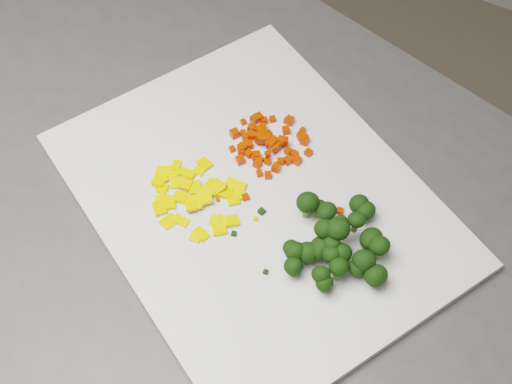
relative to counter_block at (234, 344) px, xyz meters
The scene contains 160 objects.
counter_block is the anchor object (origin of this frame).
cutting_board 0.46m from the counter_block, 44.22° to the left, with size 0.48×0.38×0.01m, color silver.
carrot_pile 0.49m from the counter_block, 84.76° to the left, with size 0.11×0.11×0.03m, color red, non-canonical shape.
pepper_pile 0.47m from the counter_block, behind, with size 0.12×0.12×0.02m, color yellow, non-canonical shape.
broccoli_pile 0.51m from the counter_block, ahead, with size 0.13×0.13×0.06m, color black, non-canonical shape.
carrot_cube_0 0.49m from the counter_block, 63.74° to the left, with size 0.01×0.01×0.01m, color red.
carrot_cube_1 0.49m from the counter_block, 102.05° to the left, with size 0.01×0.01×0.01m, color red.
carrot_cube_2 0.49m from the counter_block, 85.02° to the left, with size 0.01×0.01×0.01m, color red.
carrot_cube_3 0.49m from the counter_block, 86.28° to the left, with size 0.01×0.01×0.01m, color red.
carrot_cube_4 0.47m from the counter_block, 78.66° to the left, with size 0.01×0.01×0.01m, color red.
carrot_cube_5 0.48m from the counter_block, 90.30° to the left, with size 0.01×0.01×0.01m, color red.
carrot_cube_6 0.47m from the counter_block, 82.55° to the left, with size 0.01×0.01×0.01m, color red.
carrot_cube_7 0.47m from the counter_block, 72.98° to the left, with size 0.01×0.01×0.01m, color red.
carrot_cube_8 0.48m from the counter_block, 84.61° to the left, with size 0.01×0.01×0.01m, color red.
carrot_cube_9 0.48m from the counter_block, 65.74° to the left, with size 0.01×0.01×0.01m, color red.
carrot_cube_10 0.49m from the counter_block, 79.53° to the left, with size 0.01×0.01×0.01m, color red.
carrot_cube_11 0.48m from the counter_block, 98.46° to the left, with size 0.01×0.01×0.01m, color red.
carrot_cube_12 0.48m from the counter_block, 62.68° to the left, with size 0.01×0.01×0.01m, color red.
carrot_cube_13 0.48m from the counter_block, 102.70° to the left, with size 0.01×0.01×0.01m, color red.
carrot_cube_14 0.47m from the counter_block, 101.16° to the left, with size 0.01×0.01×0.01m, color red.
carrot_cube_15 0.48m from the counter_block, 104.80° to the left, with size 0.01×0.01×0.01m, color red.
carrot_cube_16 0.48m from the counter_block, 95.80° to the left, with size 0.01×0.01×0.01m, color red.
carrot_cube_17 0.49m from the counter_block, 74.17° to the left, with size 0.01×0.01×0.01m, color red.
carrot_cube_18 0.48m from the counter_block, 79.74° to the left, with size 0.01×0.01×0.01m, color red.
carrot_cube_19 0.48m from the counter_block, 106.58° to the left, with size 0.01×0.01×0.01m, color red.
carrot_cube_20 0.49m from the counter_block, 75.73° to the left, with size 0.01×0.01×0.01m, color red.
carrot_cube_21 0.48m from the counter_block, 82.30° to the left, with size 0.01×0.01×0.01m, color red.
carrot_cube_22 0.48m from the counter_block, 112.14° to the left, with size 0.01×0.01×0.01m, color red.
carrot_cube_23 0.49m from the counter_block, 93.35° to the left, with size 0.01×0.01×0.01m, color red.
carrot_cube_24 0.49m from the counter_block, 77.60° to the left, with size 0.01×0.01×0.01m, color red.
carrot_cube_25 0.48m from the counter_block, 103.78° to the left, with size 0.01×0.01×0.01m, color red.
carrot_cube_26 0.48m from the counter_block, 66.60° to the left, with size 0.01×0.01×0.01m, color red.
carrot_cube_27 0.47m from the counter_block, 68.83° to the left, with size 0.01×0.01×0.01m, color red.
carrot_cube_28 0.47m from the counter_block, 64.79° to the left, with size 0.01×0.01×0.01m, color red.
carrot_cube_29 0.48m from the counter_block, 98.88° to the left, with size 0.01×0.01×0.01m, color red.
carrot_cube_30 0.49m from the counter_block, 83.09° to the left, with size 0.01×0.01×0.01m, color red.
carrot_cube_31 0.48m from the counter_block, 94.67° to the left, with size 0.01×0.01×0.01m, color red.
carrot_cube_32 0.49m from the counter_block, 83.16° to the left, with size 0.01×0.01×0.01m, color red.
carrot_cube_33 0.49m from the counter_block, 78.47° to the left, with size 0.01×0.01×0.01m, color red.
carrot_cube_34 0.48m from the counter_block, 67.94° to the left, with size 0.01×0.01×0.01m, color red.
carrot_cube_35 0.48m from the counter_block, 102.38° to the left, with size 0.01×0.01×0.01m, color red.
carrot_cube_36 0.48m from the counter_block, 84.42° to the left, with size 0.01×0.01×0.01m, color red.
carrot_cube_37 0.49m from the counter_block, 83.13° to the left, with size 0.01×0.01×0.01m, color red.
carrot_cube_38 0.49m from the counter_block, 91.63° to the left, with size 0.01×0.01×0.01m, color red.
carrot_cube_39 0.49m from the counter_block, 72.82° to the left, with size 0.01×0.01×0.01m, color red.
carrot_cube_40 0.48m from the counter_block, 80.17° to the left, with size 0.01×0.01×0.01m, color red.
carrot_cube_41 0.49m from the counter_block, 71.49° to the left, with size 0.01×0.01×0.01m, color red.
carrot_cube_42 0.47m from the counter_block, 112.17° to the left, with size 0.01×0.01×0.01m, color red.
carrot_cube_43 0.49m from the counter_block, 87.43° to the left, with size 0.01×0.01×0.01m, color red.
carrot_cube_44 0.48m from the counter_block, 80.56° to the left, with size 0.01×0.01×0.01m, color red.
carrot_cube_45 0.49m from the counter_block, 96.89° to the left, with size 0.01×0.01×0.01m, color red.
carrot_cube_46 0.47m from the counter_block, 103.39° to the left, with size 0.01×0.01×0.01m, color red.
carrot_cube_47 0.48m from the counter_block, 94.01° to the left, with size 0.01×0.01×0.01m, color red.
carrot_cube_48 0.49m from the counter_block, 79.34° to the left, with size 0.01×0.01×0.01m, color red.
carrot_cube_49 0.48m from the counter_block, 102.09° to the left, with size 0.01×0.01×0.01m, color red.
carrot_cube_50 0.48m from the counter_block, 69.50° to the left, with size 0.01×0.01×0.01m, color red.
carrot_cube_51 0.47m from the counter_block, 83.63° to the left, with size 0.01×0.01×0.01m, color red.
carrot_cube_52 0.48m from the counter_block, 103.81° to the left, with size 0.01×0.01×0.01m, color red.
carrot_cube_53 0.48m from the counter_block, 72.26° to the left, with size 0.01×0.01×0.01m, color red.
carrot_cube_54 0.49m from the counter_block, 92.37° to the left, with size 0.01×0.01×0.01m, color red.
carrot_cube_55 0.48m from the counter_block, 85.83° to the left, with size 0.01×0.01×0.01m, color red.
carrot_cube_56 0.47m from the counter_block, 95.95° to the left, with size 0.01×0.01×0.01m, color red.
carrot_cube_57 0.48m from the counter_block, 100.50° to the left, with size 0.01×0.01×0.01m, color red.
carrot_cube_58 0.49m from the counter_block, 76.52° to the left, with size 0.01×0.01×0.01m, color red.
carrot_cube_59 0.49m from the counter_block, 95.70° to the left, with size 0.01×0.01×0.01m, color red.
carrot_cube_60 0.49m from the counter_block, 70.99° to the left, with size 0.01×0.01×0.01m, color red.
carrot_cube_61 0.49m from the counter_block, 87.31° to the left, with size 0.01×0.01×0.01m, color red.
carrot_cube_62 0.49m from the counter_block, 91.57° to the left, with size 0.01×0.01×0.01m, color red.
carrot_cube_63 0.49m from the counter_block, 79.33° to the left, with size 0.01×0.01×0.01m, color red.
carrot_cube_64 0.49m from the counter_block, 89.22° to the left, with size 0.01×0.01×0.01m, color red.
carrot_cube_65 0.49m from the counter_block, 84.90° to the left, with size 0.01×0.01×0.01m, color red.
carrot_cube_66 0.48m from the counter_block, 92.85° to the left, with size 0.01×0.01×0.01m, color red.
carrot_cube_67 0.47m from the counter_block, 89.30° to the left, with size 0.01×0.01×0.01m, color red.
carrot_cube_68 0.48m from the counter_block, 66.59° to the left, with size 0.01×0.01×0.01m, color red.
carrot_cube_69 0.48m from the counter_block, 81.88° to the left, with size 0.01×0.01×0.01m, color red.
carrot_cube_70 0.49m from the counter_block, 94.95° to the left, with size 0.01×0.01×0.01m, color red.
carrot_cube_71 0.49m from the counter_block, 100.49° to the left, with size 0.01×0.01×0.01m, color red.
carrot_cube_72 0.48m from the counter_block, 108.15° to the left, with size 0.01×0.01×0.01m, color red.
carrot_cube_73 0.49m from the counter_block, 87.98° to the left, with size 0.01×0.01×0.01m, color red.
carrot_cube_74 0.47m from the counter_block, 76.08° to the left, with size 0.01×0.01×0.01m, color red.
carrot_cube_75 0.47m from the counter_block, 88.71° to the left, with size 0.01×0.01×0.01m, color red.
carrot_cube_76 0.48m from the counter_block, 84.69° to the left, with size 0.01×0.01×0.01m, color red.
pepper_chunk_0 0.47m from the counter_block, 95.26° to the right, with size 0.01×0.01×0.00m, color yellow.
pepper_chunk_1 0.47m from the counter_block, 151.67° to the right, with size 0.02×0.02×0.00m, color yellow.
pepper_chunk_2 0.47m from the counter_block, behind, with size 0.02×0.02×0.00m, color yellow.
pepper_chunk_3 0.47m from the counter_block, behind, with size 0.02×0.02×0.00m, color yellow.
pepper_chunk_4 0.47m from the counter_block, 145.16° to the left, with size 0.01×0.01×0.01m, color yellow.
pepper_chunk_5 0.47m from the counter_block, 141.75° to the left, with size 0.01×0.02×0.00m, color yellow.
pepper_chunk_6 0.47m from the counter_block, behind, with size 0.01×0.01×0.00m, color yellow.
pepper_chunk_7 0.47m from the counter_block, 152.52° to the left, with size 0.01×0.01×0.00m, color yellow.
pepper_chunk_8 0.47m from the counter_block, behind, with size 0.02×0.02×0.01m, color yellow.
pepper_chunk_9 0.47m from the counter_block, 102.30° to the left, with size 0.02×0.01×0.00m, color yellow.
pepper_chunk_10 0.47m from the counter_block, 154.84° to the right, with size 0.02×0.01×0.01m, color yellow.
pepper_chunk_11 0.47m from the counter_block, 153.50° to the right, with size 0.02×0.02×0.00m, color yellow.
pepper_chunk_12 0.47m from the counter_block, 148.91° to the right, with size 0.02×0.01×0.00m, color yellow.
pepper_chunk_13 0.47m from the counter_block, 161.18° to the right, with size 0.02×0.02×0.00m, color yellow.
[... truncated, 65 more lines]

